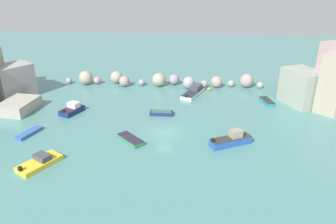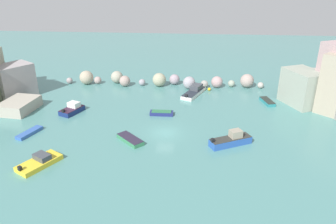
% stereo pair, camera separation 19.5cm
% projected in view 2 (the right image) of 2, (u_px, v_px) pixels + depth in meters
% --- Properties ---
extents(cove_water, '(160.00, 160.00, 0.00)m').
position_uv_depth(cove_water, '(165.00, 133.00, 46.74)').
color(cove_water, teal).
rests_on(cove_water, ground).
extents(rock_breakwater, '(39.90, 4.69, 2.78)m').
position_uv_depth(rock_breakwater, '(162.00, 80.00, 65.28)').
color(rock_breakwater, '#A09191').
rests_on(rock_breakwater, ground).
extents(channel_buoy, '(0.61, 0.61, 0.61)m').
position_uv_depth(channel_buoy, '(209.00, 89.00, 62.94)').
color(channel_buoy, gold).
rests_on(channel_buoy, cove_water).
extents(moored_boat_0, '(3.72, 1.40, 0.64)m').
position_uv_depth(moored_boat_0, '(162.00, 113.00, 52.41)').
color(moored_boat_0, navy).
rests_on(moored_boat_0, cove_water).
extents(moored_boat_1, '(5.91, 4.11, 2.01)m').
position_uv_depth(moored_boat_1, '(231.00, 140.00, 43.30)').
color(moored_boat_1, '#2A56AD').
rests_on(moored_boat_1, cove_water).
extents(moored_boat_2, '(2.27, 4.05, 0.58)m').
position_uv_depth(moored_boat_2, '(267.00, 102.00, 57.04)').
color(moored_boat_2, teal).
rests_on(moored_boat_2, cove_water).
extents(moored_boat_3, '(4.24, 4.20, 0.60)m').
position_uv_depth(moored_boat_3, '(130.00, 139.00, 44.26)').
color(moored_boat_3, '#378054').
rests_on(moored_boat_3, cove_water).
extents(moored_boat_4, '(2.47, 4.28, 0.48)m').
position_uv_depth(moored_boat_4, '(30.00, 133.00, 46.22)').
color(moored_boat_4, '#345EB1').
rests_on(moored_boat_4, cove_water).
extents(moored_boat_5, '(3.51, 4.53, 1.66)m').
position_uv_depth(moored_boat_5, '(72.00, 109.00, 53.14)').
color(moored_boat_5, navy).
rests_on(moored_boat_5, cove_water).
extents(moored_boat_6, '(4.62, 7.23, 1.55)m').
position_uv_depth(moored_boat_6, '(194.00, 91.00, 61.04)').
color(moored_boat_6, white).
rests_on(moored_boat_6, cove_water).
extents(moored_boat_7, '(4.65, 5.66, 1.26)m').
position_uv_depth(moored_boat_7, '(40.00, 162.00, 38.83)').
color(moored_boat_7, yellow).
rests_on(moored_boat_7, cove_water).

